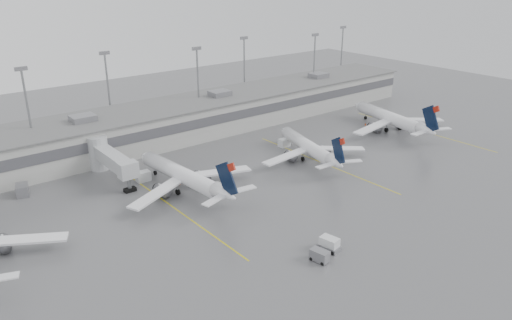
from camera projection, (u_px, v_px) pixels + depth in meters
ground at (354, 233)px, 77.61m from camera, size 260.00×260.00×0.00m
terminal at (168, 122)px, 118.31m from camera, size 152.00×17.00×9.45m
light_masts at (154, 85)px, 119.64m from camera, size 142.40×8.00×20.60m
jet_bridge_right at (107, 157)px, 97.63m from camera, size 4.00×17.20×7.00m
stand_markings at (257, 184)px, 95.09m from camera, size 105.25×40.00×0.01m
jet_mid_left at (185, 176)px, 91.18m from camera, size 26.45×29.75×9.62m
jet_mid_right at (310, 147)px, 106.18m from camera, size 23.32×26.50×8.76m
jet_far_right at (393, 119)px, 124.65m from camera, size 26.70×30.26×9.92m
baggage_tug at (329, 245)px, 72.89m from camera, size 2.53×3.43×2.02m
baggage_cart at (320, 255)px, 70.13m from camera, size 1.99×2.90×1.71m
gse_uld_b at (143, 176)px, 96.12m from camera, size 2.77×1.90×1.92m
gse_uld_c at (284, 143)px, 114.36m from camera, size 2.63×1.78×1.84m
gse_loader at (22, 190)px, 90.13m from camera, size 2.84×3.69×2.03m
cone_b at (179, 183)px, 94.78m from camera, size 0.45×0.45×0.71m
cone_c at (305, 150)px, 111.74m from camera, size 0.41×0.41×0.66m
cone_d at (365, 124)px, 129.71m from camera, size 0.41×0.41×0.65m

